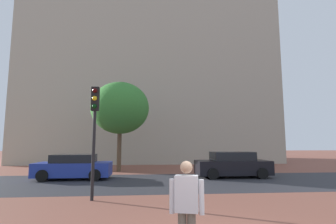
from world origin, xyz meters
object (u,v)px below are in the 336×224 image
person_skater (187,206)px  traffic_light_pole (94,119)px  car_blue (74,167)px  car_black (232,165)px

person_skater → traffic_light_pole: traffic_light_pole is taller
person_skater → car_blue: bearing=113.7°
person_skater → traffic_light_pole: 6.10m
car_blue → person_skater: bearing=-66.3°
person_skater → traffic_light_pole: (-2.62, 5.15, 1.97)m
car_black → car_blue: bearing=-180.0°
car_black → car_blue: car_black is taller
car_black → car_blue: size_ratio=1.06×
car_black → traffic_light_pole: bearing=-141.3°
car_blue → traffic_light_pole: bearing=-69.3°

